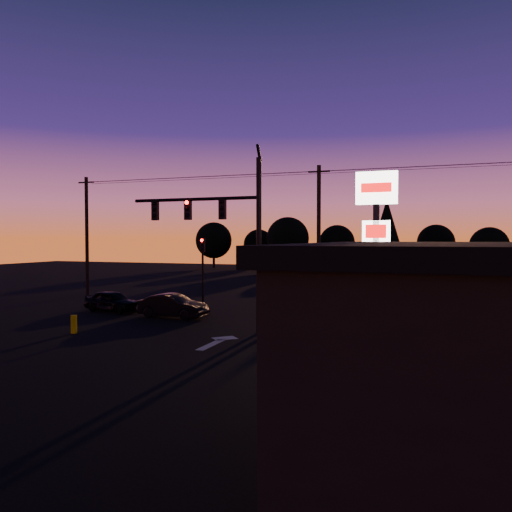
{
  "coord_description": "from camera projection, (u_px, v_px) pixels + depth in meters",
  "views": [
    {
      "loc": [
        9.11,
        -17.34,
        4.34
      ],
      "look_at": [
        1.0,
        5.0,
        3.5
      ],
      "focal_mm": 35.0,
      "sensor_mm": 36.0,
      "label": 1
    }
  ],
  "objects": [
    {
      "name": "ground",
      "position": [
        189.0,
        349.0,
        19.55
      ],
      "size": [
        120.0,
        120.0,
        0.0
      ],
      "primitive_type": "plane",
      "color": "black",
      "rests_on": "ground"
    },
    {
      "name": "lane_arrow",
      "position": [
        218.0,
        341.0,
        20.94
      ],
      "size": [
        1.2,
        3.1,
        0.01
      ],
      "color": "beige",
      "rests_on": "ground"
    },
    {
      "name": "traffic_signal_mast",
      "position": [
        226.0,
        226.0,
        23.16
      ],
      "size": [
        6.79,
        0.52,
        8.58
      ],
      "color": "black",
      "rests_on": "ground"
    },
    {
      "name": "secondary_signal",
      "position": [
        203.0,
        261.0,
        31.94
      ],
      "size": [
        0.3,
        0.31,
        4.35
      ],
      "color": "black",
      "rests_on": "ground"
    },
    {
      "name": "pylon_sign",
      "position": [
        376.0,
        223.0,
        18.4
      ],
      "size": [
        1.5,
        0.28,
        6.8
      ],
      "color": "black",
      "rests_on": "ground"
    },
    {
      "name": "utility_pole_0",
      "position": [
        87.0,
        235.0,
        37.99
      ],
      "size": [
        1.4,
        0.26,
        9.0
      ],
      "color": "black",
      "rests_on": "ground"
    },
    {
      "name": "utility_pole_1",
      "position": [
        319.0,
        234.0,
        31.86
      ],
      "size": [
        1.4,
        0.26,
        9.0
      ],
      "color": "black",
      "rests_on": "ground"
    },
    {
      "name": "power_wires",
      "position": [
        319.0,
        172.0,
        31.72
      ],
      "size": [
        36.0,
        1.22,
        0.07
      ],
      "color": "black",
      "rests_on": "ground"
    },
    {
      "name": "bollard",
      "position": [
        74.0,
        324.0,
        22.79
      ],
      "size": [
        0.28,
        0.28,
        0.83
      ],
      "primitive_type": "cylinder",
      "color": "#D7D400",
      "rests_on": "ground"
    },
    {
      "name": "tree_0",
      "position": [
        214.0,
        240.0,
        73.88
      ],
      "size": [
        5.36,
        5.36,
        6.74
      ],
      "color": "black",
      "rests_on": "ground"
    },
    {
      "name": "tree_1",
      "position": [
        259.0,
        245.0,
        74.67
      ],
      "size": [
        4.54,
        4.54,
        5.71
      ],
      "color": "black",
      "rests_on": "ground"
    },
    {
      "name": "tree_2",
      "position": [
        288.0,
        238.0,
        67.9
      ],
      "size": [
        5.77,
        5.78,
        7.26
      ],
      "color": "black",
      "rests_on": "ground"
    },
    {
      "name": "tree_3",
      "position": [
        337.0,
        243.0,
        69.63
      ],
      "size": [
        4.95,
        4.95,
        6.22
      ],
      "color": "black",
      "rests_on": "ground"
    },
    {
      "name": "tree_4",
      "position": [
        387.0,
        226.0,
        64.35
      ],
      "size": [
        4.18,
        4.18,
        9.5
      ],
      "color": "black",
      "rests_on": "ground"
    },
    {
      "name": "tree_5",
      "position": [
        436.0,
        243.0,
        67.08
      ],
      "size": [
        4.95,
        4.95,
        6.22
      ],
      "color": "black",
      "rests_on": "ground"
    },
    {
      "name": "tree_6",
      "position": [
        489.0,
        246.0,
        59.41
      ],
      "size": [
        4.54,
        4.54,
        5.71
      ],
      "color": "black",
      "rests_on": "ground"
    },
    {
      "name": "car_left",
      "position": [
        112.0,
        301.0,
        29.53
      ],
      "size": [
        3.89,
        2.15,
        1.25
      ],
      "primitive_type": "imported",
      "rotation": [
        0.0,
        0.0,
        1.38
      ],
      "color": "black",
      "rests_on": "ground"
    },
    {
      "name": "car_mid",
      "position": [
        173.0,
        306.0,
        27.26
      ],
      "size": [
        3.99,
        1.57,
        1.29
      ],
      "primitive_type": "imported",
      "rotation": [
        0.0,
        0.0,
        1.52
      ],
      "color": "black",
      "rests_on": "ground"
    },
    {
      "name": "suv_parked",
      "position": [
        411.0,
        366.0,
        14.42
      ],
      "size": [
        2.73,
        4.83,
        1.27
      ],
      "primitive_type": "imported",
      "rotation": [
        0.0,
        0.0,
        0.14
      ],
      "color": "black",
      "rests_on": "ground"
    }
  ]
}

